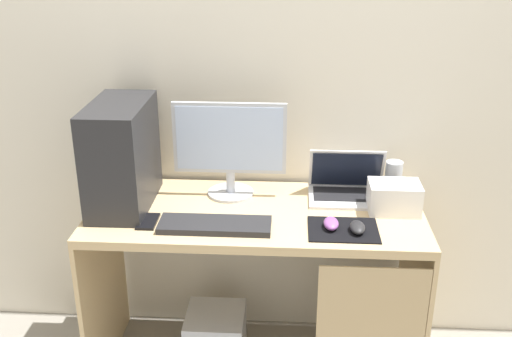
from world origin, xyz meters
TOP-DOWN VIEW (x-y plane):
  - wall_back at (0.00, 0.33)m, footprint 4.00×0.05m
  - desk at (0.02, -0.01)m, footprint 1.32×0.58m
  - pc_tower at (-0.53, 0.03)m, footprint 0.22×0.42m
  - monitor at (-0.12, 0.14)m, footprint 0.46×0.19m
  - laptop at (0.37, 0.15)m, footprint 0.31×0.22m
  - speaker at (0.56, 0.19)m, footprint 0.07×0.07m
  - projector at (0.54, 0.03)m, footprint 0.20×0.14m
  - keyboard at (-0.14, -0.16)m, footprint 0.42×0.14m
  - mousepad at (0.33, -0.15)m, footprint 0.26×0.20m
  - mouse_left at (0.29, -0.14)m, footprint 0.06×0.10m
  - mouse_right at (0.38, -0.16)m, footprint 0.06×0.10m
  - cell_phone at (-0.40, -0.13)m, footprint 0.07×0.13m

SIDE VIEW (x-z plane):
  - desk at x=0.02m, z-range 0.22..0.98m
  - mousepad at x=0.33m, z-range 0.76..0.76m
  - cell_phone at x=-0.40m, z-range 0.76..0.77m
  - keyboard at x=-0.14m, z-range 0.76..0.78m
  - mouse_left at x=0.29m, z-range 0.76..0.80m
  - mouse_right at x=0.38m, z-range 0.76..0.80m
  - laptop at x=0.37m, z-range 0.70..0.90m
  - projector at x=0.54m, z-range 0.76..0.88m
  - speaker at x=0.56m, z-range 0.76..0.90m
  - pc_tower at x=-0.53m, z-range 0.76..1.18m
  - monitor at x=-0.12m, z-range 0.77..1.17m
  - wall_back at x=0.00m, z-range 0.00..2.60m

